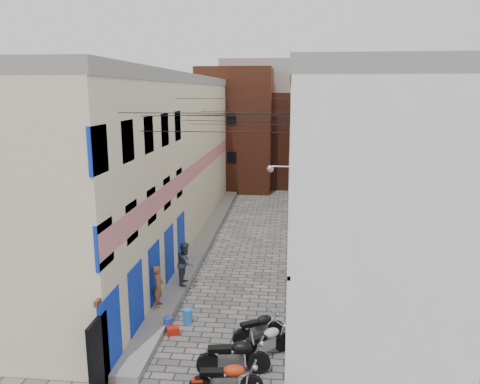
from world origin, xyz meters
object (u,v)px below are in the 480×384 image
(red_crate, at_px, (173,331))
(water_jug_near, at_px, (168,324))
(person_b, at_px, (185,263))
(motorcycle_e, at_px, (234,355))
(motorcycle_g, at_px, (259,326))
(motorcycle_d, at_px, (226,378))
(motorcycle_f, at_px, (266,341))
(person_a, at_px, (158,286))
(water_jug_far, at_px, (188,316))

(red_crate, bearing_deg, water_jug_near, 134.37)
(person_b, bearing_deg, red_crate, -178.60)
(motorcycle_e, height_order, motorcycle_g, motorcycle_e)
(motorcycle_d, height_order, motorcycle_f, motorcycle_d)
(motorcycle_g, height_order, person_b, person_b)
(motorcycle_e, xyz_separation_m, motorcycle_f, (0.90, 1.00, -0.07))
(motorcycle_e, bearing_deg, person_a, -147.46)
(motorcycle_d, distance_m, motorcycle_e, 1.09)
(motorcycle_e, relative_size, motorcycle_g, 1.16)
(person_a, bearing_deg, water_jug_far, -125.34)
(motorcycle_e, distance_m, person_a, 4.89)
(person_a, bearing_deg, motorcycle_d, -150.46)
(motorcycle_e, distance_m, motorcycle_g, 2.00)
(water_jug_near, height_order, red_crate, water_jug_near)
(water_jug_near, relative_size, red_crate, 1.17)
(motorcycle_e, xyz_separation_m, person_b, (-2.70, 5.80, 0.51))
(motorcycle_f, distance_m, person_b, 6.03)
(motorcycle_g, bearing_deg, motorcycle_d, -44.76)
(motorcycle_f, height_order, person_b, person_b)
(motorcycle_d, height_order, person_a, person_a)
(person_b, xyz_separation_m, water_jug_near, (0.15, -3.50, -0.90))
(person_b, relative_size, water_jug_near, 3.70)
(motorcycle_e, xyz_separation_m, water_jug_far, (-2.00, 2.88, -0.36))
(water_jug_near, xyz_separation_m, red_crate, (0.22, -0.22, -0.11))
(motorcycle_g, distance_m, water_jug_near, 3.20)
(motorcycle_d, relative_size, person_b, 1.14)
(motorcycle_g, xyz_separation_m, water_jug_near, (-3.16, 0.40, -0.30))
(person_a, xyz_separation_m, water_jug_near, (0.70, -1.33, -0.79))
(motorcycle_d, relative_size, water_jug_near, 4.21)
(motorcycle_d, height_order, water_jug_near, motorcycle_d)
(person_a, xyz_separation_m, red_crate, (0.92, -1.56, -0.91))
(motorcycle_e, bearing_deg, person_b, -164.30)
(person_a, relative_size, red_crate, 3.81)
(person_b, height_order, red_crate, person_b)
(motorcycle_e, distance_m, water_jug_near, 3.46)
(motorcycle_d, relative_size, motorcycle_g, 1.08)
(water_jug_near, bearing_deg, motorcycle_g, -7.18)
(motorcycle_e, distance_m, person_b, 6.42)
(motorcycle_g, bearing_deg, person_a, -145.98)
(water_jug_near, bearing_deg, motorcycle_d, -53.78)
(motorcycle_g, distance_m, person_a, 4.26)
(water_jug_far, bearing_deg, motorcycle_f, -33.05)
(motorcycle_g, bearing_deg, water_jug_far, -142.44)
(motorcycle_e, height_order, water_jug_far, motorcycle_e)
(person_b, bearing_deg, water_jug_far, -170.68)
(motorcycle_e, height_order, red_crate, motorcycle_e)
(motorcycle_d, bearing_deg, motorcycle_f, 146.84)
(motorcycle_d, relative_size, person_a, 1.29)
(motorcycle_e, bearing_deg, motorcycle_g, 152.92)
(motorcycle_g, height_order, water_jug_near, motorcycle_g)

